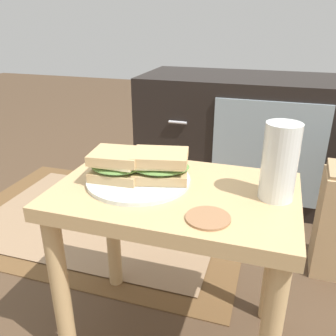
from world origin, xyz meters
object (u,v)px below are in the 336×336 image
object	(u,v)px
beer_glass	(280,163)
plate	(139,180)
sandwich_back	(160,165)
tv_cabinet	(243,138)
sandwich_front	(116,165)
coaster	(208,218)

from	to	relation	value
beer_glass	plate	bearing A→B (deg)	-177.43
sandwich_back	tv_cabinet	bearing A→B (deg)	83.12
sandwich_front	coaster	xyz separation A→B (m)	(0.24, -0.10, -0.04)
tv_cabinet	coaster	xyz separation A→B (m)	(0.03, -1.06, 0.17)
beer_glass	tv_cabinet	bearing A→B (deg)	99.52
coaster	beer_glass	bearing A→B (deg)	47.10
sandwich_back	beer_glass	xyz separation A→B (m)	(0.27, 0.00, 0.04)
beer_glass	sandwich_back	bearing A→B (deg)	-179.91
sandwich_back	coaster	xyz separation A→B (m)	(0.14, -0.13, -0.04)
plate	beer_glass	bearing A→B (deg)	2.57
tv_cabinet	sandwich_front	distance (m)	1.00
sandwich_front	beer_glass	bearing A→B (deg)	4.37
beer_glass	coaster	distance (m)	0.20
sandwich_front	coaster	world-z (taller)	sandwich_front
plate	coaster	distance (m)	0.23
sandwich_front	beer_glass	size ratio (longest dim) A/B	0.77
sandwich_back	beer_glass	size ratio (longest dim) A/B	0.94
tv_cabinet	plate	world-z (taller)	tv_cabinet
sandwich_back	coaster	distance (m)	0.20
tv_cabinet	beer_glass	distance (m)	0.97
tv_cabinet	plate	bearing A→B (deg)	-99.80
tv_cabinet	plate	size ratio (longest dim) A/B	3.85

